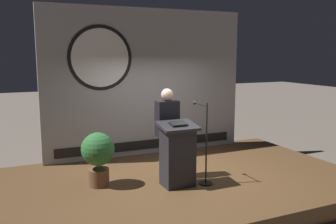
{
  "coord_description": "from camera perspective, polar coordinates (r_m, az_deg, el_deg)",
  "views": [
    {
      "loc": [
        -2.94,
        -5.77,
        2.57
      ],
      "look_at": [
        -0.29,
        0.1,
        1.53
      ],
      "focal_mm": 39.19,
      "sensor_mm": 36.0,
      "label": 1
    }
  ],
  "objects": [
    {
      "name": "ground_plane",
      "position": [
        6.97,
        2.57,
        -12.46
      ],
      "size": [
        40.0,
        40.0,
        0.0
      ],
      "primitive_type": "plane",
      "color": "#6B6056"
    },
    {
      "name": "stage_platform",
      "position": [
        6.91,
        2.58,
        -11.31
      ],
      "size": [
        6.4,
        4.0,
        0.3
      ],
      "primitive_type": "cube",
      "color": "brown",
      "rests_on": "ground"
    },
    {
      "name": "banner_display",
      "position": [
        8.18,
        -3.44,
        4.62
      ],
      "size": [
        4.63,
        0.12,
        3.23
      ],
      "color": "#9E9EA3",
      "rests_on": "stage_platform"
    },
    {
      "name": "podium",
      "position": [
        6.31,
        1.5,
        -6.62
      ],
      "size": [
        0.64,
        0.5,
        1.12
      ],
      "color": "#26262B",
      "rests_on": "stage_platform"
    },
    {
      "name": "speaker_person",
      "position": [
        6.67,
        -0.13,
        -3.21
      ],
      "size": [
        0.4,
        0.26,
        1.64
      ],
      "color": "black",
      "rests_on": "stage_platform"
    },
    {
      "name": "microphone_stand",
      "position": [
        6.47,
        5.68,
        -6.67
      ],
      "size": [
        0.24,
        0.59,
        1.43
      ],
      "color": "black",
      "rests_on": "stage_platform"
    },
    {
      "name": "potted_plant",
      "position": [
        6.41,
        -10.84,
        -6.44
      ],
      "size": [
        0.57,
        0.57,
        0.94
      ],
      "color": "brown",
      "rests_on": "stage_platform"
    }
  ]
}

